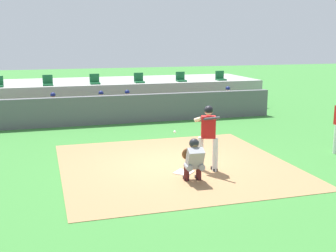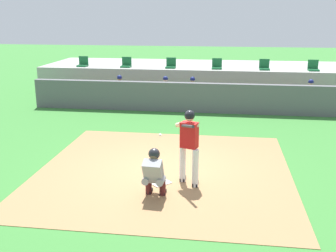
{
  "view_description": "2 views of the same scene",
  "coord_description": "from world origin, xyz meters",
  "px_view_note": "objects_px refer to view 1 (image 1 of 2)",
  "views": [
    {
      "loc": [
        -3.55,
        -11.28,
        3.58
      ],
      "look_at": [
        0.0,
        0.7,
        1.0
      ],
      "focal_mm": 45.91,
      "sensor_mm": 36.0,
      "label": 1
    },
    {
      "loc": [
        1.44,
        -9.58,
        3.93
      ],
      "look_at": [
        0.0,
        0.7,
        1.0
      ],
      "focal_mm": 43.05,
      "sensor_mm": 36.0,
      "label": 2
    }
  ],
  "objects_px": {
    "batter_at_plate": "(208,134)",
    "dugout_player_2": "(128,104)",
    "stadium_seat_4": "(181,79)",
    "home_plate": "(184,172)",
    "dugout_player_1": "(102,105)",
    "stadium_seat_2": "(95,81)",
    "stadium_seat_1": "(48,82)",
    "dugout_player_0": "(54,107)",
    "catcher_crouched": "(193,158)",
    "stadium_seat_3": "(139,80)",
    "dugout_player_3": "(229,100)",
    "stadium_seat_5": "(220,78)"
  },
  "relations": [
    {
      "from": "batter_at_plate",
      "to": "dugout_player_2",
      "type": "bearing_deg",
      "value": 94.12
    },
    {
      "from": "stadium_seat_4",
      "to": "home_plate",
      "type": "bearing_deg",
      "value": -107.71
    },
    {
      "from": "home_plate",
      "to": "dugout_player_2",
      "type": "relative_size",
      "value": 0.34
    },
    {
      "from": "dugout_player_1",
      "to": "stadium_seat_2",
      "type": "height_order",
      "value": "stadium_seat_2"
    },
    {
      "from": "dugout_player_2",
      "to": "stadium_seat_1",
      "type": "relative_size",
      "value": 2.71
    },
    {
      "from": "dugout_player_0",
      "to": "dugout_player_1",
      "type": "relative_size",
      "value": 1.0
    },
    {
      "from": "dugout_player_0",
      "to": "stadium_seat_4",
      "type": "relative_size",
      "value": 2.71
    },
    {
      "from": "catcher_crouched",
      "to": "stadium_seat_3",
      "type": "distance_m",
      "value": 11.0
    },
    {
      "from": "dugout_player_1",
      "to": "home_plate",
      "type": "bearing_deg",
      "value": -82.58
    },
    {
      "from": "dugout_player_3",
      "to": "stadium_seat_2",
      "type": "xyz_separation_m",
      "value": [
        -6.07,
        2.03,
        0.86
      ]
    },
    {
      "from": "dugout_player_2",
      "to": "catcher_crouched",
      "type": "bearing_deg",
      "value": -90.65
    },
    {
      "from": "home_plate",
      "to": "stadium_seat_4",
      "type": "relative_size",
      "value": 0.92
    },
    {
      "from": "home_plate",
      "to": "stadium_seat_4",
      "type": "bearing_deg",
      "value": 72.29
    },
    {
      "from": "home_plate",
      "to": "dugout_player_1",
      "type": "bearing_deg",
      "value": 97.42
    },
    {
      "from": "dugout_player_0",
      "to": "stadium_seat_1",
      "type": "relative_size",
      "value": 2.71
    },
    {
      "from": "dugout_player_1",
      "to": "dugout_player_3",
      "type": "relative_size",
      "value": 1.0
    },
    {
      "from": "stadium_seat_4",
      "to": "stadium_seat_5",
      "type": "distance_m",
      "value": 2.17
    },
    {
      "from": "stadium_seat_4",
      "to": "batter_at_plate",
      "type": "bearing_deg",
      "value": -104.17
    },
    {
      "from": "stadium_seat_2",
      "to": "dugout_player_2",
      "type": "bearing_deg",
      "value": -59.65
    },
    {
      "from": "home_plate",
      "to": "stadium_seat_4",
      "type": "height_order",
      "value": "stadium_seat_4"
    },
    {
      "from": "dugout_player_0",
      "to": "stadium_seat_5",
      "type": "bearing_deg",
      "value": 13.44
    },
    {
      "from": "stadium_seat_2",
      "to": "home_plate",
      "type": "bearing_deg",
      "value": -83.92
    },
    {
      "from": "home_plate",
      "to": "dugout_player_0",
      "type": "xyz_separation_m",
      "value": [
        -3.1,
        8.14,
        0.65
      ]
    },
    {
      "from": "stadium_seat_2",
      "to": "stadium_seat_5",
      "type": "height_order",
      "value": "same"
    },
    {
      "from": "dugout_player_3",
      "to": "stadium_seat_5",
      "type": "distance_m",
      "value": 2.25
    },
    {
      "from": "stadium_seat_4",
      "to": "dugout_player_0",
      "type": "bearing_deg",
      "value": -162.23
    },
    {
      "from": "home_plate",
      "to": "dugout_player_3",
      "type": "height_order",
      "value": "dugout_player_3"
    },
    {
      "from": "dugout_player_1",
      "to": "stadium_seat_4",
      "type": "relative_size",
      "value": 2.71
    },
    {
      "from": "dugout_player_0",
      "to": "dugout_player_3",
      "type": "height_order",
      "value": "same"
    },
    {
      "from": "batter_at_plate",
      "to": "stadium_seat_2",
      "type": "relative_size",
      "value": 3.76
    },
    {
      "from": "dugout_player_3",
      "to": "stadium_seat_2",
      "type": "bearing_deg",
      "value": 161.46
    },
    {
      "from": "dugout_player_2",
      "to": "stadium_seat_2",
      "type": "bearing_deg",
      "value": 120.35
    },
    {
      "from": "dugout_player_1",
      "to": "stadium_seat_5",
      "type": "xyz_separation_m",
      "value": [
        6.48,
        2.03,
        0.86
      ]
    },
    {
      "from": "dugout_player_1",
      "to": "stadium_seat_1",
      "type": "relative_size",
      "value": 2.71
    },
    {
      "from": "catcher_crouched",
      "to": "dugout_player_2",
      "type": "height_order",
      "value": "dugout_player_2"
    },
    {
      "from": "dugout_player_0",
      "to": "dugout_player_1",
      "type": "distance_m",
      "value": 2.04
    },
    {
      "from": "dugout_player_0",
      "to": "batter_at_plate",
      "type": "bearing_deg",
      "value": -64.94
    },
    {
      "from": "batter_at_plate",
      "to": "dugout_player_1",
      "type": "xyz_separation_m",
      "value": [
        -1.75,
        8.1,
        -0.36
      ]
    },
    {
      "from": "stadium_seat_3",
      "to": "stadium_seat_4",
      "type": "bearing_deg",
      "value": 0.0
    },
    {
      "from": "dugout_player_0",
      "to": "stadium_seat_1",
      "type": "bearing_deg",
      "value": 94.26
    },
    {
      "from": "stadium_seat_1",
      "to": "stadium_seat_5",
      "type": "bearing_deg",
      "value": 0.0
    },
    {
      "from": "catcher_crouched",
      "to": "stadium_seat_4",
      "type": "relative_size",
      "value": 3.6
    },
    {
      "from": "batter_at_plate",
      "to": "catcher_crouched",
      "type": "height_order",
      "value": "batter_at_plate"
    },
    {
      "from": "catcher_crouched",
      "to": "dugout_player_2",
      "type": "bearing_deg",
      "value": 89.35
    },
    {
      "from": "catcher_crouched",
      "to": "stadium_seat_5",
      "type": "distance_m",
      "value": 12.21
    },
    {
      "from": "dugout_player_2",
      "to": "stadium_seat_5",
      "type": "distance_m",
      "value": 5.75
    },
    {
      "from": "dugout_player_0",
      "to": "stadium_seat_3",
      "type": "distance_m",
      "value": 4.73
    },
    {
      "from": "stadium_seat_4",
      "to": "catcher_crouched",
      "type": "bearing_deg",
      "value": -106.56
    },
    {
      "from": "stadium_seat_1",
      "to": "stadium_seat_2",
      "type": "distance_m",
      "value": 2.17
    },
    {
      "from": "batter_at_plate",
      "to": "dugout_player_2",
      "type": "height_order",
      "value": "batter_at_plate"
    }
  ]
}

